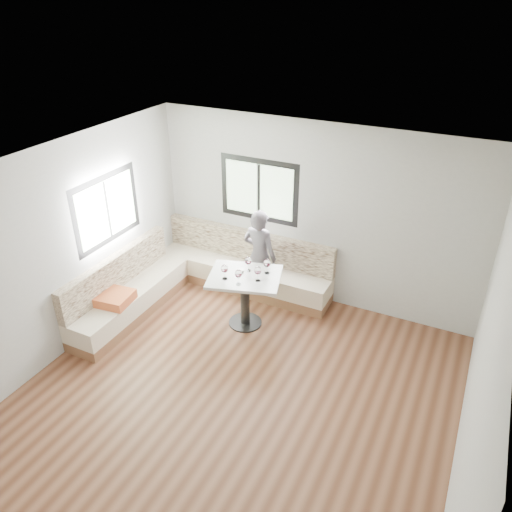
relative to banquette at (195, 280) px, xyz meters
The scene contains 10 objects.
room 2.41m from the banquette, 45.49° to the right, with size 5.01×5.01×2.81m.
banquette is the anchor object (origin of this frame).
table 1.08m from the banquette, 13.55° to the right, with size 1.18×1.03×0.82m.
person 1.10m from the banquette, 25.59° to the left, with size 0.56×0.37×1.53m, color #4D464D.
olive_ramekin 1.06m from the banquette, 10.90° to the right, with size 0.09×0.09×0.04m.
wine_glass_a 1.12m from the banquette, 28.74° to the right, with size 0.10×0.10×0.22m.
wine_glass_b 1.31m from the banquette, 24.57° to the right, with size 0.10×0.10×0.22m.
wine_glass_c 1.42m from the banquette, 12.90° to the right, with size 0.10×0.10×0.22m.
wine_glass_d 1.19m from the banquette, ahead, with size 0.10×0.10×0.22m.
wine_glass_e 1.42m from the banquette, ahead, with size 0.10×0.10×0.22m.
Camera 1 is at (2.20, -3.92, 4.45)m, focal length 35.00 mm.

